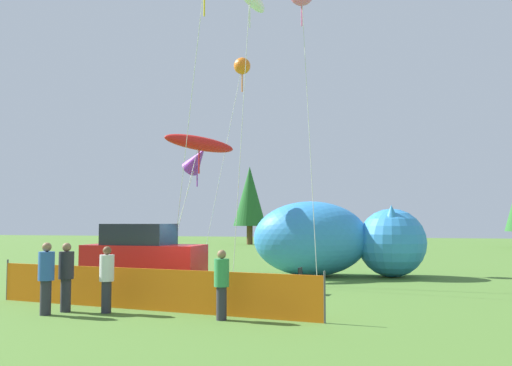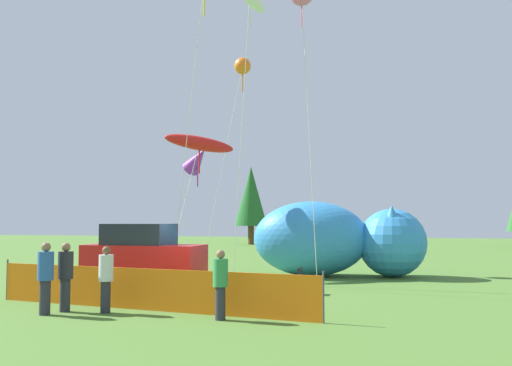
{
  "view_description": "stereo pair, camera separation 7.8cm",
  "coord_description": "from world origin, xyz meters",
  "px_view_note": "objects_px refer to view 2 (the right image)",
  "views": [
    {
      "loc": [
        6.2,
        -17.77,
        2.4
      ],
      "look_at": [
        1.31,
        3.09,
        3.78
      ],
      "focal_mm": 40.0,
      "sensor_mm": 36.0,
      "label": 1
    },
    {
      "loc": [
        6.28,
        -17.76,
        2.4
      ],
      "look_at": [
        1.31,
        3.09,
        3.78
      ],
      "focal_mm": 40.0,
      "sensor_mm": 36.0,
      "label": 2
    }
  ],
  "objects_px": {
    "spectator_in_black_shirt": "(220,282)",
    "kite_orange_flower": "(242,67)",
    "spectator_in_blue_shirt": "(45,275)",
    "kite_red_lizard": "(199,144)",
    "kite_purple_delta": "(198,159)",
    "folding_chair": "(304,279)",
    "spectator_in_yellow_shirt": "(65,274)",
    "parked_car": "(143,256)",
    "spectator_in_grey_shirt": "(106,276)",
    "inflatable_cat": "(334,242)"
  },
  "relations": [
    {
      "from": "spectator_in_black_shirt",
      "to": "parked_car",
      "type": "bearing_deg",
      "value": 128.58
    },
    {
      "from": "spectator_in_blue_shirt",
      "to": "kite_orange_flower",
      "type": "distance_m",
      "value": 16.59
    },
    {
      "from": "spectator_in_black_shirt",
      "to": "spectator_in_blue_shirt",
      "type": "bearing_deg",
      "value": -175.88
    },
    {
      "from": "inflatable_cat",
      "to": "kite_purple_delta",
      "type": "relative_size",
      "value": 1.23
    },
    {
      "from": "spectator_in_blue_shirt",
      "to": "kite_red_lizard",
      "type": "height_order",
      "value": "kite_red_lizard"
    },
    {
      "from": "kite_purple_delta",
      "to": "spectator_in_blue_shirt",
      "type": "bearing_deg",
      "value": -88.72
    },
    {
      "from": "spectator_in_blue_shirt",
      "to": "kite_orange_flower",
      "type": "relative_size",
      "value": 0.18
    },
    {
      "from": "kite_red_lizard",
      "to": "kite_orange_flower",
      "type": "distance_m",
      "value": 5.82
    },
    {
      "from": "parked_car",
      "to": "spectator_in_blue_shirt",
      "type": "xyz_separation_m",
      "value": [
        0.19,
        -6.24,
        -0.09
      ]
    },
    {
      "from": "kite_purple_delta",
      "to": "kite_red_lizard",
      "type": "relative_size",
      "value": 0.97
    },
    {
      "from": "folding_chair",
      "to": "inflatable_cat",
      "type": "xyz_separation_m",
      "value": [
        0.4,
        5.94,
        0.98
      ]
    },
    {
      "from": "kite_purple_delta",
      "to": "spectator_in_yellow_shirt",
      "type": "bearing_deg",
      "value": -87.6
    },
    {
      "from": "parked_car",
      "to": "inflatable_cat",
      "type": "relative_size",
      "value": 0.58
    },
    {
      "from": "inflatable_cat",
      "to": "kite_red_lizard",
      "type": "bearing_deg",
      "value": -173.18
    },
    {
      "from": "parked_car",
      "to": "kite_red_lizard",
      "type": "relative_size",
      "value": 0.69
    },
    {
      "from": "folding_chair",
      "to": "inflatable_cat",
      "type": "height_order",
      "value": "inflatable_cat"
    },
    {
      "from": "parked_car",
      "to": "spectator_in_yellow_shirt",
      "type": "distance_m",
      "value": 5.7
    },
    {
      "from": "spectator_in_blue_shirt",
      "to": "kite_red_lizard",
      "type": "xyz_separation_m",
      "value": [
        0.59,
        10.07,
        4.65
      ]
    },
    {
      "from": "spectator_in_black_shirt",
      "to": "kite_red_lizard",
      "type": "xyz_separation_m",
      "value": [
        -3.94,
        9.74,
        4.73
      ]
    },
    {
      "from": "spectator_in_black_shirt",
      "to": "kite_orange_flower",
      "type": "relative_size",
      "value": 0.16
    },
    {
      "from": "parked_car",
      "to": "spectator_in_grey_shirt",
      "type": "relative_size",
      "value": 2.5
    },
    {
      "from": "folding_chair",
      "to": "spectator_in_black_shirt",
      "type": "bearing_deg",
      "value": -98.59
    },
    {
      "from": "inflatable_cat",
      "to": "spectator_in_blue_shirt",
      "type": "height_order",
      "value": "inflatable_cat"
    },
    {
      "from": "kite_red_lizard",
      "to": "spectator_in_black_shirt",
      "type": "bearing_deg",
      "value": -67.99
    },
    {
      "from": "spectator_in_black_shirt",
      "to": "spectator_in_grey_shirt",
      "type": "bearing_deg",
      "value": 174.35
    },
    {
      "from": "parked_car",
      "to": "inflatable_cat",
      "type": "distance_m",
      "value": 8.23
    },
    {
      "from": "kite_purple_delta",
      "to": "kite_orange_flower",
      "type": "height_order",
      "value": "kite_orange_flower"
    },
    {
      "from": "spectator_in_blue_shirt",
      "to": "spectator_in_grey_shirt",
      "type": "bearing_deg",
      "value": 25.62
    },
    {
      "from": "kite_purple_delta",
      "to": "spectator_in_grey_shirt",
      "type": "bearing_deg",
      "value": -82.15
    },
    {
      "from": "inflatable_cat",
      "to": "spectator_in_grey_shirt",
      "type": "distance_m",
      "value": 11.85
    },
    {
      "from": "folding_chair",
      "to": "kite_orange_flower",
      "type": "xyz_separation_m",
      "value": [
        -4.28,
        8.39,
        9.44
      ]
    },
    {
      "from": "folding_chair",
      "to": "kite_orange_flower",
      "type": "bearing_deg",
      "value": 121.89
    },
    {
      "from": "folding_chair",
      "to": "parked_car",
      "type": "bearing_deg",
      "value": 177.79
    },
    {
      "from": "folding_chair",
      "to": "kite_red_lizard",
      "type": "distance_m",
      "value": 8.61
    },
    {
      "from": "folding_chair",
      "to": "spectator_in_yellow_shirt",
      "type": "xyz_separation_m",
      "value": [
        -5.55,
        -4.95,
        0.49
      ]
    },
    {
      "from": "spectator_in_yellow_shirt",
      "to": "kite_purple_delta",
      "type": "height_order",
      "value": "kite_purple_delta"
    },
    {
      "from": "spectator_in_grey_shirt",
      "to": "kite_purple_delta",
      "type": "distance_m",
      "value": 12.58
    },
    {
      "from": "spectator_in_grey_shirt",
      "to": "spectator_in_blue_shirt",
      "type": "relative_size",
      "value": 0.94
    },
    {
      "from": "spectator_in_grey_shirt",
      "to": "kite_purple_delta",
      "type": "bearing_deg",
      "value": 97.85
    },
    {
      "from": "spectator_in_blue_shirt",
      "to": "kite_orange_flower",
      "type": "height_order",
      "value": "kite_orange_flower"
    },
    {
      "from": "spectator_in_black_shirt",
      "to": "kite_orange_flower",
      "type": "height_order",
      "value": "kite_orange_flower"
    },
    {
      "from": "parked_car",
      "to": "spectator_in_grey_shirt",
      "type": "distance_m",
      "value": 5.81
    },
    {
      "from": "folding_chair",
      "to": "spectator_in_black_shirt",
      "type": "xyz_separation_m",
      "value": [
        -1.24,
        -5.18,
        0.42
      ]
    },
    {
      "from": "kite_red_lizard",
      "to": "inflatable_cat",
      "type": "bearing_deg",
      "value": 13.95
    },
    {
      "from": "parked_car",
      "to": "spectator_in_black_shirt",
      "type": "relative_size",
      "value": 2.56
    },
    {
      "from": "kite_red_lizard",
      "to": "kite_orange_flower",
      "type": "height_order",
      "value": "kite_orange_flower"
    },
    {
      "from": "spectator_in_black_shirt",
      "to": "kite_purple_delta",
      "type": "distance_m",
      "value": 13.65
    },
    {
      "from": "kite_red_lizard",
      "to": "kite_orange_flower",
      "type": "relative_size",
      "value": 0.6
    },
    {
      "from": "kite_red_lizard",
      "to": "kite_orange_flower",
      "type": "xyz_separation_m",
      "value": [
        0.89,
        3.83,
        4.29
      ]
    },
    {
      "from": "spectator_in_yellow_shirt",
      "to": "spectator_in_blue_shirt",
      "type": "xyz_separation_m",
      "value": [
        -0.22,
        -0.56,
        0.01
      ]
    }
  ]
}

